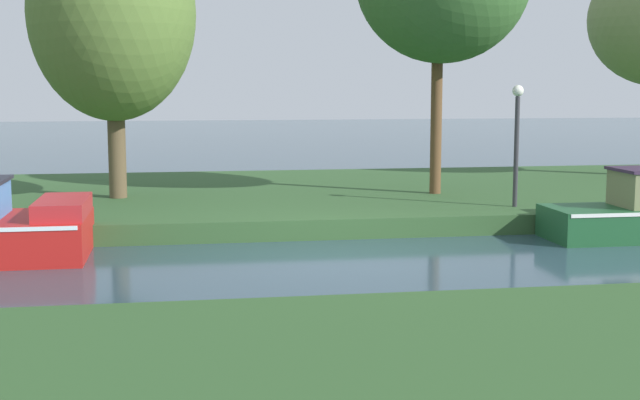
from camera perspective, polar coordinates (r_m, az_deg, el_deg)
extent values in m
plane|color=#2B434F|center=(15.08, 1.92, -3.96)|extent=(120.00, 120.00, 0.00)
cube|color=#30532B|center=(21.87, -1.65, 0.16)|extent=(72.00, 10.00, 0.40)
cube|color=#B02427|center=(15.96, -16.39, -0.46)|extent=(0.84, 1.89, 0.30)
cylinder|color=brown|center=(20.70, -13.09, 4.09)|extent=(0.40, 0.40, 2.86)
ellipsoid|color=#557132|center=(20.57, -13.36, 11.75)|extent=(3.72, 4.34, 4.83)
cylinder|color=brown|center=(21.12, 7.58, 5.82)|extent=(0.27, 0.27, 3.99)
cylinder|color=#333338|center=(19.13, 12.64, 3.07)|extent=(0.10, 0.10, 2.35)
sphere|color=white|center=(19.08, 12.76, 6.95)|extent=(0.24, 0.24, 0.24)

